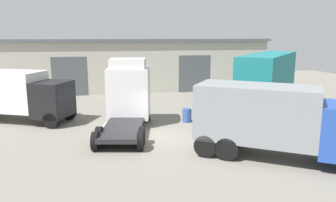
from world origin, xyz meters
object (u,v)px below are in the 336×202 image
object	(u,v)px
tractor_unit_white	(128,95)
oil_drum	(187,115)
container_trailer_green	(268,74)
box_truck_blue	(275,118)
box_truck_black	(10,93)

from	to	relation	value
tractor_unit_white	oil_drum	world-z (taller)	tractor_unit_white
container_trailer_green	box_truck_blue	bearing A→B (deg)	-166.30
box_truck_blue	box_truck_black	distance (m)	16.48
container_trailer_green	box_truck_black	distance (m)	18.39
box_truck_blue	oil_drum	xyz separation A→B (m)	(-2.33, 6.91, -1.45)
tractor_unit_white	container_trailer_green	xyz separation A→B (m)	(10.92, 3.30, 0.69)
box_truck_blue	oil_drum	distance (m)	7.44
tractor_unit_white	oil_drum	xyz separation A→B (m)	(3.79, 0.23, -1.50)
box_truck_blue	box_truck_black	bearing A→B (deg)	178.49
box_truck_blue	box_truck_black	world-z (taller)	box_truck_blue
box_truck_black	oil_drum	size ratio (longest dim) A/B	9.26
container_trailer_green	oil_drum	distance (m)	8.06
box_truck_blue	container_trailer_green	bearing A→B (deg)	97.43
box_truck_black	oil_drum	world-z (taller)	box_truck_black
tractor_unit_white	container_trailer_green	bearing A→B (deg)	-62.37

